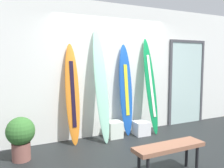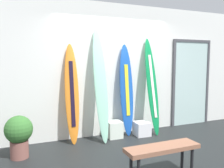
{
  "view_description": "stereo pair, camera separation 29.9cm",
  "coord_description": "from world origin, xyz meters",
  "px_view_note": "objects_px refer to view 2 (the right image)",
  "views": [
    {
      "loc": [
        -2.25,
        -3.29,
        1.6
      ],
      "look_at": [
        -0.15,
        0.95,
        1.12
      ],
      "focal_mm": 37.54,
      "sensor_mm": 36.0,
      "label": 1
    },
    {
      "loc": [
        -1.98,
        -3.42,
        1.6
      ],
      "look_at": [
        -0.15,
        0.95,
        1.12
      ],
      "focal_mm": 37.54,
      "sensor_mm": 36.0,
      "label": 2
    }
  ],
  "objects_px": {
    "surfboard_emerald": "(152,86)",
    "surfboard_cobalt": "(127,90)",
    "display_block_left": "(114,129)",
    "display_block_center": "(142,129)",
    "surfboard_seafoam": "(101,85)",
    "glass_door": "(191,81)",
    "surfboard_sunset": "(72,94)",
    "bench": "(162,150)",
    "potted_plant": "(19,133)"
  },
  "relations": [
    {
      "from": "surfboard_seafoam",
      "to": "surfboard_emerald",
      "type": "relative_size",
      "value": 1.08
    },
    {
      "from": "surfboard_emerald",
      "to": "potted_plant",
      "type": "distance_m",
      "value": 2.82
    },
    {
      "from": "glass_door",
      "to": "bench",
      "type": "bearing_deg",
      "value": -137.85
    },
    {
      "from": "display_block_left",
      "to": "potted_plant",
      "type": "distance_m",
      "value": 1.9
    },
    {
      "from": "surfboard_sunset",
      "to": "potted_plant",
      "type": "relative_size",
      "value": 2.73
    },
    {
      "from": "bench",
      "to": "display_block_center",
      "type": "bearing_deg",
      "value": 68.89
    },
    {
      "from": "surfboard_emerald",
      "to": "display_block_center",
      "type": "bearing_deg",
      "value": -165.3
    },
    {
      "from": "surfboard_sunset",
      "to": "bench",
      "type": "relative_size",
      "value": 1.81
    },
    {
      "from": "surfboard_emerald",
      "to": "bench",
      "type": "distance_m",
      "value": 2.1
    },
    {
      "from": "glass_door",
      "to": "potted_plant",
      "type": "relative_size",
      "value": 2.98
    },
    {
      "from": "surfboard_sunset",
      "to": "display_block_left",
      "type": "bearing_deg",
      "value": -3.14
    },
    {
      "from": "glass_door",
      "to": "potted_plant",
      "type": "distance_m",
      "value": 4.12
    },
    {
      "from": "display_block_left",
      "to": "display_block_center",
      "type": "relative_size",
      "value": 1.05
    },
    {
      "from": "surfboard_seafoam",
      "to": "glass_door",
      "type": "bearing_deg",
      "value": 6.34
    },
    {
      "from": "glass_door",
      "to": "potted_plant",
      "type": "height_order",
      "value": "glass_door"
    },
    {
      "from": "display_block_left",
      "to": "glass_door",
      "type": "relative_size",
      "value": 0.16
    },
    {
      "from": "surfboard_cobalt",
      "to": "glass_door",
      "type": "relative_size",
      "value": 0.92
    },
    {
      "from": "surfboard_emerald",
      "to": "display_block_center",
      "type": "relative_size",
      "value": 6.47
    },
    {
      "from": "display_block_left",
      "to": "surfboard_sunset",
      "type": "bearing_deg",
      "value": 176.86
    },
    {
      "from": "surfboard_sunset",
      "to": "surfboard_emerald",
      "type": "height_order",
      "value": "surfboard_emerald"
    },
    {
      "from": "surfboard_sunset",
      "to": "surfboard_seafoam",
      "type": "distance_m",
      "value": 0.58
    },
    {
      "from": "surfboard_seafoam",
      "to": "surfboard_cobalt",
      "type": "height_order",
      "value": "surfboard_seafoam"
    },
    {
      "from": "surfboard_cobalt",
      "to": "surfboard_sunset",
      "type": "bearing_deg",
      "value": -178.79
    },
    {
      "from": "surfboard_emerald",
      "to": "glass_door",
      "type": "height_order",
      "value": "glass_door"
    },
    {
      "from": "surfboard_sunset",
      "to": "surfboard_seafoam",
      "type": "relative_size",
      "value": 0.85
    },
    {
      "from": "surfboard_emerald",
      "to": "display_block_left",
      "type": "bearing_deg",
      "value": 178.3
    },
    {
      "from": "surfboard_seafoam",
      "to": "display_block_center",
      "type": "distance_m",
      "value": 1.33
    },
    {
      "from": "surfboard_emerald",
      "to": "surfboard_cobalt",
      "type": "bearing_deg",
      "value": 170.15
    },
    {
      "from": "display_block_center",
      "to": "bench",
      "type": "relative_size",
      "value": 0.3
    },
    {
      "from": "display_block_center",
      "to": "potted_plant",
      "type": "xyz_separation_m",
      "value": [
        -2.45,
        -0.24,
        0.27
      ]
    },
    {
      "from": "surfboard_emerald",
      "to": "glass_door",
      "type": "xyz_separation_m",
      "value": [
        1.29,
        0.26,
        0.04
      ]
    },
    {
      "from": "surfboard_sunset",
      "to": "glass_door",
      "type": "distance_m",
      "value": 3.06
    },
    {
      "from": "glass_door",
      "to": "display_block_left",
      "type": "bearing_deg",
      "value": -173.89
    },
    {
      "from": "display_block_center",
      "to": "bench",
      "type": "xyz_separation_m",
      "value": [
        -0.65,
        -1.68,
        0.24
      ]
    },
    {
      "from": "surfboard_cobalt",
      "to": "glass_door",
      "type": "xyz_separation_m",
      "value": [
        1.86,
        0.16,
        0.12
      ]
    },
    {
      "from": "potted_plant",
      "to": "bench",
      "type": "height_order",
      "value": "potted_plant"
    },
    {
      "from": "potted_plant",
      "to": "bench",
      "type": "relative_size",
      "value": 0.66
    },
    {
      "from": "display_block_center",
      "to": "surfboard_seafoam",
      "type": "bearing_deg",
      "value": 176.43
    },
    {
      "from": "bench",
      "to": "surfboard_seafoam",
      "type": "bearing_deg",
      "value": 98.54
    },
    {
      "from": "surfboard_sunset",
      "to": "display_block_left",
      "type": "distance_m",
      "value": 1.18
    },
    {
      "from": "surfboard_sunset",
      "to": "potted_plant",
      "type": "bearing_deg",
      "value": -158.33
    },
    {
      "from": "display_block_left",
      "to": "potted_plant",
      "type": "bearing_deg",
      "value": -169.55
    },
    {
      "from": "surfboard_cobalt",
      "to": "bench",
      "type": "distance_m",
      "value": 1.98
    },
    {
      "from": "surfboard_sunset",
      "to": "surfboard_cobalt",
      "type": "xyz_separation_m",
      "value": [
        1.18,
        0.02,
        -0.0
      ]
    },
    {
      "from": "potted_plant",
      "to": "surfboard_emerald",
      "type": "bearing_deg",
      "value": 6.57
    },
    {
      "from": "surfboard_seafoam",
      "to": "surfboard_cobalt",
      "type": "xyz_separation_m",
      "value": [
        0.63,
        0.12,
        -0.15
      ]
    },
    {
      "from": "surfboard_cobalt",
      "to": "display_block_left",
      "type": "bearing_deg",
      "value": -166.94
    },
    {
      "from": "surfboard_cobalt",
      "to": "display_block_left",
      "type": "relative_size",
      "value": 5.75
    },
    {
      "from": "surfboard_emerald",
      "to": "potted_plant",
      "type": "bearing_deg",
      "value": -173.43
    },
    {
      "from": "surfboard_sunset",
      "to": "bench",
      "type": "height_order",
      "value": "surfboard_sunset"
    }
  ]
}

